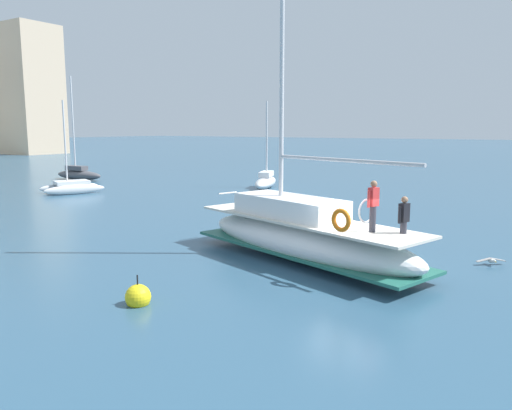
{
  "coord_description": "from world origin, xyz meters",
  "views": [
    {
      "loc": [
        -14.58,
        -5.92,
        4.61
      ],
      "look_at": [
        0.65,
        3.96,
        1.8
      ],
      "focal_mm": 35.07,
      "sensor_mm": 36.0,
      "label": 1
    }
  ],
  "objects_px": {
    "moored_sloop_far": "(266,181)",
    "seagull": "(491,260)",
    "moored_ketch_distant": "(72,186)",
    "moored_sloop_near": "(78,173)",
    "mooring_buoy": "(138,297)",
    "main_sailboat": "(302,235)"
  },
  "relations": [
    {
      "from": "mooring_buoy",
      "to": "main_sailboat",
      "type": "bearing_deg",
      "value": -13.48
    },
    {
      "from": "seagull",
      "to": "mooring_buoy",
      "type": "height_order",
      "value": "mooring_buoy"
    },
    {
      "from": "moored_ketch_distant",
      "to": "main_sailboat",
      "type": "bearing_deg",
      "value": -108.03
    },
    {
      "from": "moored_sloop_far",
      "to": "seagull",
      "type": "distance_m",
      "value": 23.08
    },
    {
      "from": "moored_sloop_near",
      "to": "mooring_buoy",
      "type": "height_order",
      "value": "moored_sloop_near"
    },
    {
      "from": "moored_ketch_distant",
      "to": "seagull",
      "type": "bearing_deg",
      "value": -98.85
    },
    {
      "from": "main_sailboat",
      "to": "seagull",
      "type": "distance_m",
      "value": 6.44
    },
    {
      "from": "moored_sloop_near",
      "to": "mooring_buoy",
      "type": "bearing_deg",
      "value": -125.2
    },
    {
      "from": "moored_sloop_far",
      "to": "moored_ketch_distant",
      "type": "xyz_separation_m",
      "value": [
        -10.08,
        10.0,
        -0.04
      ]
    },
    {
      "from": "moored_sloop_far",
      "to": "seagull",
      "type": "bearing_deg",
      "value": -128.74
    },
    {
      "from": "main_sailboat",
      "to": "moored_sloop_far",
      "type": "xyz_separation_m",
      "value": [
        17.33,
        12.3,
        -0.35
      ]
    },
    {
      "from": "moored_ketch_distant",
      "to": "mooring_buoy",
      "type": "relative_size",
      "value": 6.92
    },
    {
      "from": "seagull",
      "to": "mooring_buoy",
      "type": "relative_size",
      "value": 0.92
    },
    {
      "from": "main_sailboat",
      "to": "moored_ketch_distant",
      "type": "relative_size",
      "value": 1.83
    },
    {
      "from": "moored_sloop_far",
      "to": "mooring_buoy",
      "type": "xyz_separation_m",
      "value": [
        -23.69,
        -10.77,
        -0.35
      ]
    },
    {
      "from": "moored_sloop_near",
      "to": "moored_sloop_far",
      "type": "height_order",
      "value": "moored_sloop_near"
    },
    {
      "from": "main_sailboat",
      "to": "moored_sloop_far",
      "type": "bearing_deg",
      "value": 35.35
    },
    {
      "from": "moored_sloop_near",
      "to": "moored_sloop_far",
      "type": "xyz_separation_m",
      "value": [
        3.87,
        -17.32,
        -0.04
      ]
    },
    {
      "from": "moored_sloop_far",
      "to": "moored_ketch_distant",
      "type": "bearing_deg",
      "value": 135.21
    },
    {
      "from": "moored_ketch_distant",
      "to": "seagull",
      "type": "relative_size",
      "value": 7.5
    },
    {
      "from": "moored_sloop_near",
      "to": "moored_ketch_distant",
      "type": "distance_m",
      "value": 9.59
    },
    {
      "from": "seagull",
      "to": "main_sailboat",
      "type": "bearing_deg",
      "value": 116.94
    }
  ]
}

